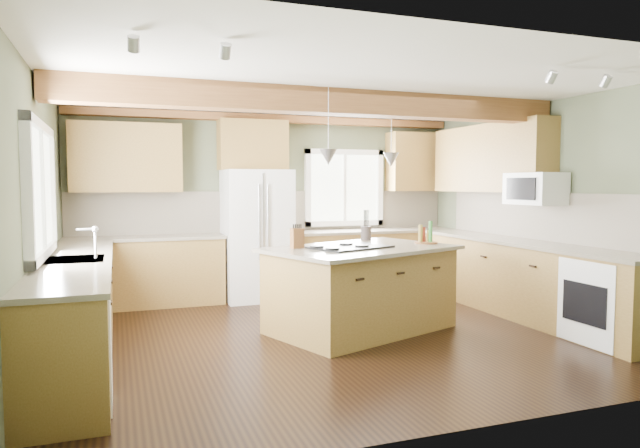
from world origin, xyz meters
name	(u,v)px	position (x,y,z in m)	size (l,w,h in m)	color
floor	(331,335)	(0.00, 0.00, 0.00)	(5.60, 5.60, 0.00)	black
ceiling	(332,88)	(0.00, 0.00, 2.60)	(5.60, 5.60, 0.00)	silver
wall_back	(271,205)	(0.00, 2.50, 1.30)	(5.60, 5.60, 0.00)	#464E37
wall_left	(36,219)	(-2.80, 0.00, 1.30)	(5.00, 5.00, 0.00)	#464E37
wall_right	(546,209)	(2.80, 0.00, 1.30)	(5.00, 5.00, 0.00)	#464E37
ceiling_beam	(329,102)	(0.00, 0.09, 2.47)	(5.55, 0.26, 0.26)	brown
soffit_trim	(272,119)	(0.00, 2.40, 2.54)	(5.55, 0.20, 0.10)	brown
backsplash_back	(271,211)	(0.00, 2.48, 1.21)	(5.58, 0.03, 0.58)	brown
backsplash_right	(542,216)	(2.78, 0.05, 1.21)	(0.03, 3.70, 0.58)	brown
base_cab_back_left	(145,273)	(-1.79, 2.20, 0.44)	(2.02, 0.60, 0.88)	brown
counter_back_left	(144,238)	(-1.79, 2.20, 0.90)	(2.06, 0.64, 0.04)	brown
base_cab_back_right	(372,261)	(1.49, 2.20, 0.44)	(2.62, 0.60, 0.88)	brown
counter_back_right	(372,231)	(1.49, 2.20, 0.90)	(2.66, 0.64, 0.04)	brown
base_cab_left	(76,311)	(-2.50, 0.05, 0.44)	(0.60, 3.70, 0.88)	brown
counter_left	(75,261)	(-2.50, 0.05, 0.90)	(0.64, 3.74, 0.04)	brown
base_cab_right	(522,280)	(2.50, 0.05, 0.44)	(0.60, 3.70, 0.88)	brown
counter_right	(523,242)	(2.50, 0.05, 0.90)	(0.64, 3.74, 0.04)	brown
upper_cab_back_left	(126,158)	(-1.99, 2.33, 1.95)	(1.40, 0.35, 0.90)	brown
upper_cab_over_fridge	(253,145)	(-0.30, 2.33, 2.15)	(0.96, 0.35, 0.70)	brown
upper_cab_right	(490,158)	(2.62, 0.90, 1.95)	(0.35, 2.20, 0.90)	brown
upper_cab_back_corner	(416,162)	(2.30, 2.33, 1.95)	(0.90, 0.35, 0.90)	brown
window_left	(39,190)	(-2.78, 0.05, 1.55)	(0.04, 1.60, 1.05)	white
window_back	(344,188)	(1.15, 2.48, 1.55)	(1.10, 0.04, 1.00)	white
sink	(75,261)	(-2.50, 0.05, 0.91)	(0.50, 0.65, 0.03)	#262628
faucet	(96,244)	(-2.32, 0.05, 1.05)	(0.02, 0.02, 0.28)	#B2B2B7
dishwasher	(66,350)	(-2.49, -1.25, 0.43)	(0.60, 0.60, 0.84)	white
oven	(608,301)	(2.49, -1.25, 0.43)	(0.60, 0.72, 0.84)	white
microwave	(535,189)	(2.58, -0.05, 1.55)	(0.40, 0.70, 0.38)	white
pendant_left	(328,157)	(-0.06, -0.07, 1.88)	(0.18, 0.18, 0.16)	#B2B2B7
pendant_right	(391,160)	(0.82, 0.25, 1.88)	(0.18, 0.18, 0.16)	#B2B2B7
refrigerator	(257,235)	(-0.30, 2.12, 0.90)	(0.90, 0.74, 1.80)	white
island	(361,290)	(0.38, 0.09, 0.44)	(1.88, 1.15, 0.88)	brown
island_top	(361,249)	(0.38, 0.09, 0.90)	(2.01, 1.28, 0.04)	brown
cooktop	(350,247)	(0.23, 0.04, 0.93)	(0.82, 0.54, 0.02)	black
knife_block	(297,238)	(-0.31, 0.21, 1.03)	(0.13, 0.10, 0.21)	brown
utensil_crock	(366,233)	(0.75, 0.77, 1.00)	(0.13, 0.13, 0.17)	#3A332F
bottle_tray	(426,233)	(1.24, 0.18, 1.04)	(0.27, 0.27, 0.24)	brown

